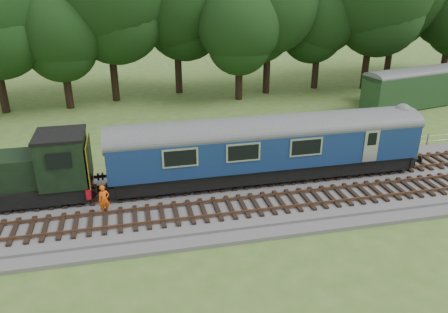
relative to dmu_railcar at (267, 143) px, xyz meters
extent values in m
plane|color=#436725|center=(-2.88, -1.40, -2.61)|extent=(120.00, 120.00, 0.00)
cube|color=#4C4C4F|center=(-2.88, -1.40, -2.43)|extent=(70.00, 7.00, 0.35)
cube|color=brown|center=(-2.88, -0.72, -2.12)|extent=(66.50, 0.07, 0.14)
cube|color=brown|center=(-2.88, 0.72, -2.12)|extent=(66.50, 0.07, 0.14)
cube|color=brown|center=(-2.88, -3.72, -2.12)|extent=(66.50, 0.07, 0.14)
cube|color=brown|center=(-2.88, -2.28, -2.12)|extent=(66.50, 0.07, 0.14)
cube|color=black|center=(-0.01, 0.00, -1.55)|extent=(17.46, 2.52, 0.85)
cube|color=navy|center=(-0.01, 0.00, -0.12)|extent=(18.00, 2.80, 2.05)
cube|color=yellow|center=(9.01, 0.00, -0.50)|extent=(0.06, 2.74, 1.30)
cube|color=black|center=(5.99, 0.00, -1.75)|extent=(2.60, 2.00, 0.55)
cube|color=black|center=(-6.01, 0.00, -1.75)|extent=(2.60, 2.00, 0.55)
cube|color=black|center=(-14.41, 0.00, -1.60)|extent=(8.73, 2.39, 0.85)
cube|color=black|center=(-11.21, 0.00, 0.05)|extent=(2.40, 2.55, 2.60)
cube|color=#B10D1D|center=(-10.03, 0.00, -1.55)|extent=(0.25, 2.60, 0.55)
cube|color=yellow|center=(-9.89, 0.00, -0.15)|extent=(0.06, 2.55, 2.30)
imported|color=#F5570C|center=(-9.21, -2.11, -1.47)|extent=(0.66, 0.54, 1.57)
cube|color=#1C3D1E|center=(19.87, 12.60, -0.93)|extent=(14.29, 5.23, 3.17)
cube|color=#1C3D1E|center=(16.37, 13.95, -1.45)|extent=(3.27, 3.27, 2.31)
cube|color=black|center=(16.37, 13.95, -0.20)|extent=(3.59, 3.59, 0.18)
camera|label=1|loc=(-7.51, -22.28, 9.17)|focal=35.00mm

